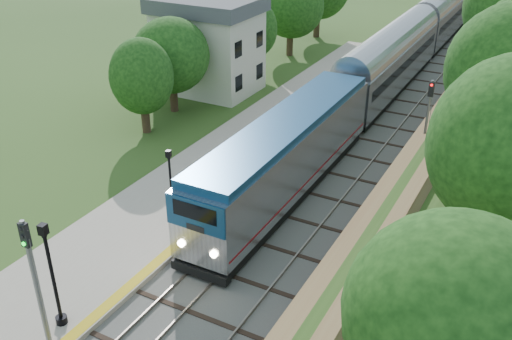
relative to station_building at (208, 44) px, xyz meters
The scene contains 11 objects.
trackbed 34.24m from the station_building, 61.93° to the left, with size 9.50×170.00×0.28m.
platform 16.99m from the station_building, 57.86° to the right, with size 6.40×68.00×0.38m, color #AA9C89.
yellow_stripe 18.58m from the station_building, 50.24° to the right, with size 0.55×68.00×0.01m, color gold.
station_building is the anchor object (origin of this frame).
signal_gantry 29.94m from the station_building, 56.62° to the left, with size 8.40×0.38×6.20m.
trees_behind_platform 9.76m from the station_building, 73.13° to the right, with size 7.82×53.32×7.21m.
train 31.49m from the station_building, 63.57° to the left, with size 3.14×104.37×4.62m.
lamppost_mid 30.33m from the station_building, 69.27° to the right, with size 0.48×0.48×4.88m.
lamppost_far 21.93m from the station_building, 62.73° to the right, with size 0.40×0.40×4.07m.
signal_platform 31.44m from the station_building, 69.33° to the right, with size 0.34×0.27×5.78m.
signal_farside 21.15m from the station_building, 17.23° to the right, with size 0.32×0.25×5.82m.
Camera 1 is at (12.51, -10.45, 17.08)m, focal length 40.00 mm.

